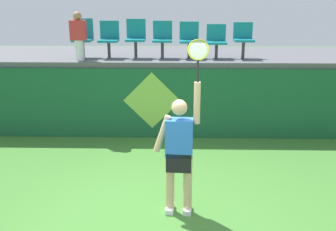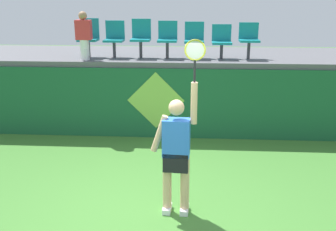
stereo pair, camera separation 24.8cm
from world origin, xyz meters
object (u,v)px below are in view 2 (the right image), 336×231
at_px(stadium_chair_0, 89,36).
at_px(stadium_chair_4, 194,38).
at_px(stadium_chair_2, 141,36).
at_px(water_bottle, 86,55).
at_px(stadium_chair_1, 114,37).
at_px(stadium_chair_3, 168,37).
at_px(stadium_chair_6, 249,38).
at_px(tennis_player, 177,151).
at_px(spectator_0, 84,35).
at_px(stadium_chair_5, 222,40).

distance_m(stadium_chair_0, stadium_chair_4, 2.44).
distance_m(stadium_chair_2, stadium_chair_4, 1.22).
distance_m(water_bottle, stadium_chair_1, 0.82).
relative_size(stadium_chair_3, stadium_chair_6, 1.04).
distance_m(stadium_chair_2, stadium_chair_6, 2.46).
height_order(tennis_player, spectator_0, spectator_0).
distance_m(tennis_player, spectator_0, 4.33).
xyz_separation_m(stadium_chair_4, spectator_0, (-2.44, -0.41, 0.09)).
height_order(stadium_chair_3, stadium_chair_6, stadium_chair_3).
height_order(stadium_chair_1, spectator_0, spectator_0).
distance_m(stadium_chair_5, spectator_0, 3.09).
bearing_deg(tennis_player, stadium_chair_2, 104.28).
height_order(stadium_chair_1, stadium_chair_5, stadium_chair_1).
bearing_deg(water_bottle, stadium_chair_5, 9.45).
bearing_deg(stadium_chair_5, stadium_chair_0, 179.86).
bearing_deg(stadium_chair_5, tennis_player, -102.30).
xyz_separation_m(stadium_chair_0, stadium_chair_1, (0.60, -0.00, -0.02)).
height_order(stadium_chair_2, stadium_chair_6, stadium_chair_2).
height_order(water_bottle, stadium_chair_3, stadium_chair_3).
bearing_deg(stadium_chair_6, tennis_player, -110.54).
height_order(water_bottle, stadium_chair_1, stadium_chair_1).
xyz_separation_m(stadium_chair_1, stadium_chair_2, (0.62, 0.00, 0.02)).
xyz_separation_m(stadium_chair_4, stadium_chair_6, (1.23, -0.01, 0.01)).
relative_size(stadium_chair_0, stadium_chair_3, 1.06).
bearing_deg(stadium_chair_5, stadium_chair_4, 179.72).
bearing_deg(stadium_chair_4, stadium_chair_5, -0.28).
bearing_deg(stadium_chair_3, stadium_chair_5, -0.13).
relative_size(water_bottle, stadium_chair_5, 0.33).
distance_m(stadium_chair_4, spectator_0, 2.48).
bearing_deg(spectator_0, stadium_chair_6, 6.28).
xyz_separation_m(tennis_player, water_bottle, (-2.16, 3.40, 0.84)).
distance_m(tennis_player, stadium_chair_2, 4.21).
distance_m(water_bottle, stadium_chair_4, 2.47).
height_order(tennis_player, stadium_chair_5, tennis_player).
bearing_deg(stadium_chair_2, spectator_0, -161.27).
relative_size(tennis_player, stadium_chair_1, 3.05).
relative_size(tennis_player, spectator_0, 2.41).
bearing_deg(stadium_chair_1, spectator_0, -145.63).
bearing_deg(stadium_chair_1, stadium_chair_5, -0.08).
bearing_deg(water_bottle, tennis_player, -57.53).
bearing_deg(stadium_chair_1, stadium_chair_6, -0.11).
bearing_deg(stadium_chair_2, tennis_player, -75.72).
height_order(stadium_chair_0, stadium_chair_1, stadium_chair_0).
xyz_separation_m(water_bottle, stadium_chair_0, (-0.05, 0.51, 0.36)).
distance_m(tennis_player, stadium_chair_3, 4.10).
distance_m(tennis_player, stadium_chair_5, 4.15).
height_order(stadium_chair_2, spectator_0, spectator_0).
distance_m(stadium_chair_0, stadium_chair_3, 1.83).
height_order(stadium_chair_3, stadium_chair_5, stadium_chair_3).
relative_size(stadium_chair_2, stadium_chair_5, 1.15).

